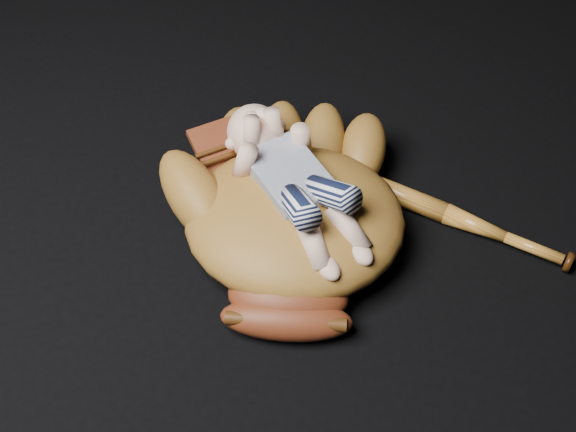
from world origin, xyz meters
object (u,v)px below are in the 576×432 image
at_px(baseball_glove, 295,212).
at_px(newborn_baby, 298,183).
at_px(baseball, 353,150).
at_px(baseball_bat, 458,218).

height_order(baseball_glove, newborn_baby, newborn_baby).
bearing_deg(baseball_glove, baseball, 64.85).
relative_size(baseball_glove, newborn_baby, 1.42).
height_order(newborn_baby, baseball, newborn_baby).
relative_size(baseball_glove, baseball, 7.32).
bearing_deg(baseball_bat, baseball, 121.03).
distance_m(baseball_glove, baseball_bat, 0.31).
bearing_deg(baseball_glove, baseball_bat, 12.38).
xyz_separation_m(baseball_glove, baseball, (0.17, 0.16, -0.05)).
bearing_deg(baseball_bat, baseball_glove, 170.90).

